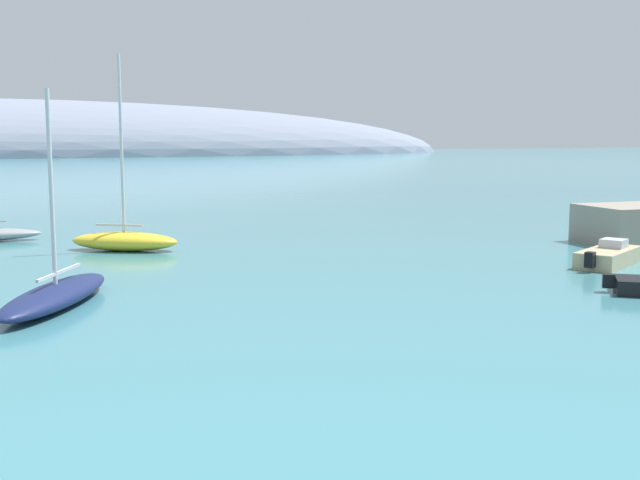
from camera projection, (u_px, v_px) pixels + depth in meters
sailboat_navy_mid_mooring at (56, 294)px, 27.12m from camera, size 5.05×7.72×7.40m
sailboat_yellow_outer_mooring at (124, 239)px, 40.31m from camera, size 5.81×4.45×9.89m
motorboat_sand_outer at (608, 256)px, 35.74m from camera, size 4.60×3.68×1.14m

